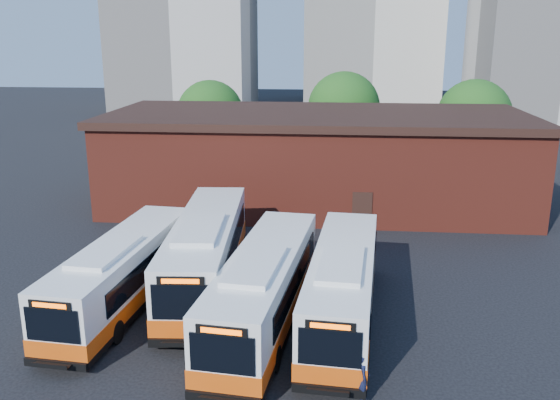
# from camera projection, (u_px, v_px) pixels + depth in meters

# --- Properties ---
(ground) EXTENTS (220.00, 220.00, 0.00)m
(ground) POSITION_uv_depth(u_px,v_px,m) (297.00, 342.00, 23.06)
(ground) COLOR black
(bus_west) EXTENTS (3.37, 11.71, 3.15)m
(bus_west) POSITION_uv_depth(u_px,v_px,m) (123.00, 276.00, 25.71)
(bus_west) COLOR white
(bus_west) RESTS_ON ground
(bus_midwest) EXTENTS (3.50, 12.95, 3.49)m
(bus_midwest) POSITION_uv_depth(u_px,v_px,m) (206.00, 255.00, 27.68)
(bus_midwest) COLOR white
(bus_midwest) RESTS_ON ground
(bus_mideast) EXTENTS (3.75, 12.30, 3.31)m
(bus_mideast) POSITION_uv_depth(u_px,v_px,m) (264.00, 292.00, 23.95)
(bus_mideast) COLOR white
(bus_mideast) RESTS_ON ground
(bus_east) EXTENTS (3.38, 11.94, 3.21)m
(bus_east) POSITION_uv_depth(u_px,v_px,m) (343.00, 289.00, 24.28)
(bus_east) COLOR white
(bus_east) RESTS_ON ground
(transit_worker) EXTENTS (0.44, 0.65, 1.76)m
(transit_worker) POSITION_uv_depth(u_px,v_px,m) (363.00, 378.00, 19.05)
(transit_worker) COLOR #131836
(transit_worker) RESTS_ON ground
(depot_building) EXTENTS (28.60, 12.60, 6.40)m
(depot_building) POSITION_uv_depth(u_px,v_px,m) (316.00, 157.00, 41.36)
(depot_building) COLOR maroon
(depot_building) RESTS_ON ground
(tree_west) EXTENTS (6.00, 6.00, 7.65)m
(tree_west) POSITION_uv_depth(u_px,v_px,m) (210.00, 114.00, 53.39)
(tree_west) COLOR #382314
(tree_west) RESTS_ON ground
(tree_mid) EXTENTS (6.56, 6.56, 8.36)m
(tree_mid) POSITION_uv_depth(u_px,v_px,m) (344.00, 108.00, 54.11)
(tree_mid) COLOR #382314
(tree_mid) RESTS_ON ground
(tree_east) EXTENTS (6.24, 6.24, 7.96)m
(tree_east) POSITION_uv_depth(u_px,v_px,m) (474.00, 116.00, 50.31)
(tree_east) COLOR #382314
(tree_east) RESTS_ON ground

